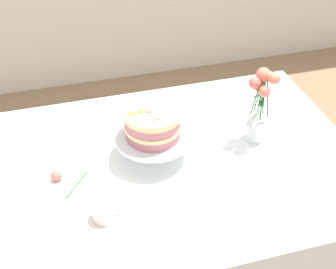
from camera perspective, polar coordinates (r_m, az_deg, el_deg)
dining_table at (r=1.73m, az=1.33°, el=-5.91°), size 1.40×1.00×0.74m
linen_napkin at (r=1.70m, az=-1.88°, el=-2.67°), size 0.36×0.36×0.00m
cake_stand at (r=1.65m, az=-1.93°, el=-0.54°), size 0.29×0.29×0.10m
layer_cake at (r=1.60m, az=-1.99°, el=1.53°), size 0.21×0.21×0.12m
flower_vase at (r=1.72m, az=11.81°, el=3.57°), size 0.11×0.11×0.32m
teacup at (r=1.47m, az=-8.30°, el=-10.19°), size 0.13×0.13×0.06m
fallen_rose at (r=1.64m, az=-14.19°, el=-5.25°), size 0.13×0.13×0.04m
loose_petal_0 at (r=1.93m, az=10.03°, el=2.45°), size 0.04×0.03×0.00m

